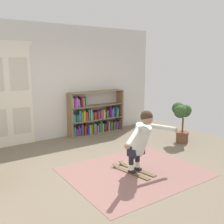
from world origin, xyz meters
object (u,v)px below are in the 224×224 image
(potted_plant, at_px, (182,116))
(skis_pair, at_px, (133,170))
(bookshelf, at_px, (95,116))
(person_skier, at_px, (141,138))

(potted_plant, relative_size, skis_pair, 1.15)
(bookshelf, distance_m, person_skier, 2.89)
(skis_pair, xyz_separation_m, person_skier, (0.03, -0.17, 0.66))
(potted_plant, bearing_deg, person_skier, -157.18)
(bookshelf, xyz_separation_m, skis_pair, (-0.74, -2.62, -0.46))
(potted_plant, height_order, person_skier, person_skier)
(bookshelf, height_order, person_skier, bookshelf)
(person_skier, bearing_deg, skis_pair, 101.57)
(skis_pair, bearing_deg, potted_plant, 18.37)
(skis_pair, relative_size, person_skier, 0.61)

